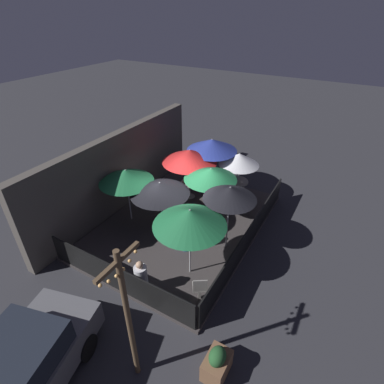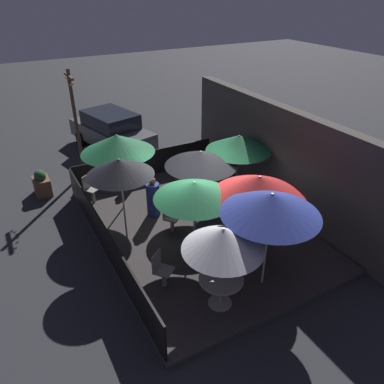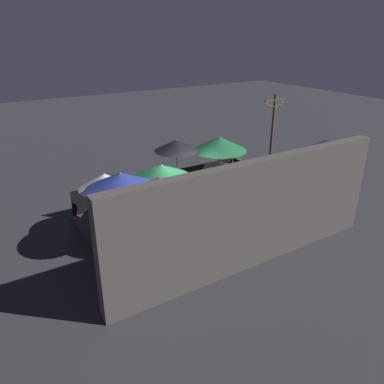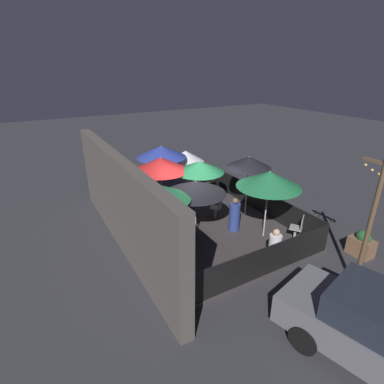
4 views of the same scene
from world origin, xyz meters
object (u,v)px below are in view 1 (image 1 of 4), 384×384
Objects in this scene: patio_umbrella_3 at (212,145)px; patio_umbrella_4 at (190,218)px; patio_umbrella_5 at (211,174)px; patio_umbrella_6 at (160,188)px; patio_umbrella_7 at (126,176)px; planter_box at (217,363)px; patio_umbrella_1 at (239,159)px; patio_chair_3 at (200,288)px; patio_umbrella_0 at (190,156)px; patio_chair_1 at (199,220)px; dining_table_0 at (190,186)px; parked_car_0 at (12,383)px; patron_1 at (186,236)px; dining_table_1 at (237,184)px; patio_umbrella_2 at (230,193)px; patron_0 at (141,279)px; patio_chair_2 at (246,204)px; light_post at (128,314)px; patio_chair_0 at (157,197)px.

patio_umbrella_3 reaches higher than patio_umbrella_4.
patio_umbrella_5 reaches higher than patio_umbrella_6.
patio_umbrella_7 is (1.24, 3.42, -0.21)m from patio_umbrella_4.
planter_box is at bearing -132.11° from patio_umbrella_6.
patio_umbrella_3 reaches higher than patio_umbrella_5.
patio_umbrella_1 reaches higher than patio_chair_3.
patio_umbrella_0 is 2.45× the size of patio_chair_1.
patio_umbrella_3 reaches higher than patio_umbrella_6.
dining_table_0 is 8.84m from parked_car_0.
patio_umbrella_7 is 3.11m from patron_1.
patio_umbrella_6 is at bearing 156.60° from dining_table_1.
patron_1 is (-0.79, 1.16, -1.66)m from patio_umbrella_2.
dining_table_0 is at bearing 180.00° from patio_umbrella_0.
dining_table_1 is at bearing 16.76° from patio_umbrella_2.
patio_umbrella_4 is at bearing -149.69° from patio_umbrella_0.
patron_1 reaches higher than patio_chair_3.
patio_umbrella_2 is 7.05m from parked_car_0.
patron_0 is at bearing -165.05° from patio_umbrella_0.
patron_0 is (-6.20, -0.88, -1.66)m from patio_umbrella_3.
patio_chair_1 reaches higher than patio_chair_2.
dining_table_0 is at bearing 60.67° from patio_umbrella_5.
patio_umbrella_2 reaches higher than planter_box.
patio_chair_1 is (0.66, -2.70, -1.44)m from patio_umbrella_7.
patio_umbrella_1 is 3.87m from patio_umbrella_6.
light_post is (-3.23, -0.44, -0.11)m from patio_umbrella_4.
patio_chair_0 is at bearing 51.26° from patio_umbrella_4.
patio_umbrella_3 reaches higher than patio_chair_1.
patio_chair_1 is (-3.02, 0.24, -1.27)m from patio_umbrella_1.
patio_umbrella_2 is 1.92× the size of patron_1.
dining_table_1 is at bearing -91.41° from patron_1.
patio_chair_2 is at bearing -45.27° from patio_umbrella_6.
dining_table_0 is at bearing 30.31° from patio_umbrella_4.
patio_umbrella_6 is 0.55× the size of light_post.
patio_chair_1 is (-2.93, -1.00, -1.68)m from patio_umbrella_3.
patio_chair_0 reaches higher than patio_chair_2.
parked_car_0 is (-8.04, 0.44, -1.15)m from patio_umbrella_5.
planter_box is at bearing -151.29° from patio_umbrella_5.
patio_umbrella_4 is 1.14× the size of patio_umbrella_6.
planter_box is (-6.13, -4.29, -1.70)m from patio_umbrella_0.
patio_umbrella_6 is 3.24m from patron_0.
patio_umbrella_5 is at bearing 81.87° from patio_chair_2.
patio_chair_2 is 5.29m from patron_0.
patio_umbrella_0 is at bearing -25.18° from patio_umbrella_7.
patio_chair_3 is at bearing 132.05° from patron_1.
patio_chair_3 reaches higher than dining_table_1.
light_post is at bearing 142.30° from patio_chair_2.
patron_1 is at bearing -174.52° from patio_umbrella_5.
patio_chair_3 is (-4.58, -0.37, 0.00)m from patio_chair_2.
parked_car_0 is at bearing 165.35° from patio_umbrella_4.
patio_chair_0 is at bearing 46.96° from planter_box.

